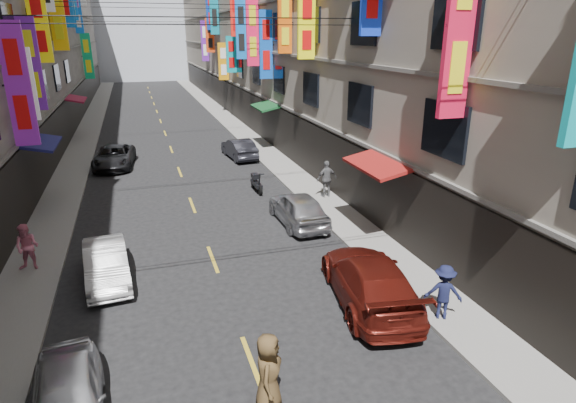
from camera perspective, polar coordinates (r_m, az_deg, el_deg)
sidewalk_left at (r=40.50m, az=-22.90°, el=7.04°), size 2.00×90.00×0.12m
sidewalk_right at (r=41.12m, az=-5.93°, el=8.62°), size 2.00×90.00×0.12m
building_row_right at (r=42.08m, az=2.21°, el=21.84°), size 10.14×90.00×19.00m
haze_block at (r=89.69m, az=-17.33°, el=20.67°), size 18.00×8.00×22.00m
shop_signage at (r=32.44m, az=-15.13°, el=21.57°), size 14.00×55.00×12.61m
street_awnings at (r=24.06m, az=-15.32°, el=7.56°), size 13.99×35.20×0.41m
overhead_cables at (r=27.71m, az=-14.13°, el=21.22°), size 14.00×38.04×1.24m
lane_markings at (r=37.44m, az=-14.04°, el=7.01°), size 0.12×80.20×0.01m
scooter_far_right at (r=24.46m, az=-3.77°, el=2.21°), size 0.50×1.80×1.14m
car_left_near at (r=11.43m, az=-24.66°, el=-20.56°), size 1.84×3.75×1.23m
car_left_mid at (r=16.65m, az=-20.75°, el=-6.92°), size 1.62×3.82×1.23m
car_left_far at (r=30.69m, az=-19.90°, el=5.00°), size 2.61×4.78×1.27m
car_right_near at (r=14.58m, az=9.67°, el=-9.17°), size 2.83×5.33×1.47m
car_right_mid at (r=20.16m, az=1.21°, el=-0.78°), size 1.73×4.12×1.39m
car_right_far at (r=31.15m, az=-5.81°, el=6.27°), size 1.74×4.01×1.28m
pedestrian_lfar at (r=18.21m, az=-28.51°, el=-4.77°), size 0.89×0.72×1.60m
pedestrian_rnear at (r=14.10m, az=17.97°, el=-10.15°), size 1.15×0.96×1.58m
pedestrian_rfar at (r=23.21m, az=4.61°, el=2.71°), size 1.11×0.72×1.78m
pedestrian_crossing at (r=10.67m, az=-2.33°, el=-19.67°), size 0.92×1.06×1.83m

